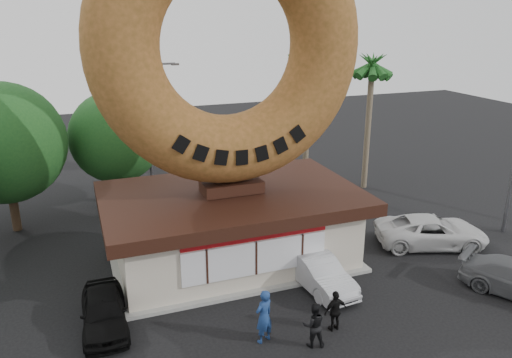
{
  "coord_description": "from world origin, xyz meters",
  "views": [
    {
      "loc": [
        -6.15,
        -13.59,
        10.78
      ],
      "look_at": [
        0.4,
        4.0,
        4.46
      ],
      "focal_mm": 35.0,
      "sensor_mm": 36.0,
      "label": 1
    }
  ],
  "objects": [
    {
      "name": "car_black",
      "position": [
        -5.89,
        2.66,
        0.66
      ],
      "size": [
        1.68,
        3.94,
        1.33
      ],
      "primitive_type": "imported",
      "rotation": [
        0.0,
        0.0,
        -0.03
      ],
      "color": "black",
      "rests_on": "ground"
    },
    {
      "name": "tree_mid",
      "position": [
        -4.0,
        15.0,
        4.02
      ],
      "size": [
        5.2,
        5.2,
        6.63
      ],
      "color": "#473321",
      "rests_on": "ground"
    },
    {
      "name": "car_silver",
      "position": [
        2.53,
        2.53,
        0.69
      ],
      "size": [
        1.86,
        4.29,
        1.37
      ],
      "primitive_type": "imported",
      "rotation": [
        0.0,
        0.0,
        0.1
      ],
      "color": "#ABACB0",
      "rests_on": "ground"
    },
    {
      "name": "giant_donut",
      "position": [
        0.0,
        6.0,
        9.47
      ],
      "size": [
        11.33,
        2.89,
        11.33
      ],
      "primitive_type": "torus",
      "rotation": [
        1.57,
        0.0,
        0.0
      ],
      "color": "#9B5D2D",
      "rests_on": "donut_shop"
    },
    {
      "name": "street_lamp",
      "position": [
        -1.86,
        16.0,
        4.48
      ],
      "size": [
        2.11,
        0.2,
        8.0
      ],
      "color": "#59595E",
      "rests_on": "ground"
    },
    {
      "name": "person_center",
      "position": [
        0.65,
        -0.89,
        0.81
      ],
      "size": [
        0.92,
        0.8,
        1.61
      ],
      "primitive_type": "imported",
      "rotation": [
        0.0,
        0.0,
        2.87
      ],
      "color": "black",
      "rests_on": "ground"
    },
    {
      "name": "palm_near",
      "position": [
        7.5,
        14.0,
        8.41
      ],
      "size": [
        2.6,
        2.6,
        9.75
      ],
      "color": "#726651",
      "rests_on": "ground"
    },
    {
      "name": "tree_west",
      "position": [
        -9.5,
        13.0,
        4.64
      ],
      "size": [
        6.0,
        6.0,
        7.65
      ],
      "color": "#473321",
      "rests_on": "ground"
    },
    {
      "name": "person_right",
      "position": [
        1.76,
        -0.36,
        0.77
      ],
      "size": [
        0.94,
        0.47,
        1.54
      ],
      "primitive_type": "imported",
      "rotation": [
        0.0,
        0.0,
        3.24
      ],
      "color": "black",
      "rests_on": "ground"
    },
    {
      "name": "car_white",
      "position": [
        9.44,
        4.04,
        0.73
      ],
      "size": [
        5.77,
        4.04,
        1.46
      ],
      "primitive_type": "imported",
      "rotation": [
        0.0,
        0.0,
        1.23
      ],
      "color": "silver",
      "rests_on": "ground"
    },
    {
      "name": "ground",
      "position": [
        0.0,
        0.0,
        0.0
      ],
      "size": [
        90.0,
        90.0,
        0.0
      ],
      "primitive_type": "plane",
      "color": "black",
      "rests_on": "ground"
    },
    {
      "name": "donut_shop",
      "position": [
        0.0,
        5.98,
        1.77
      ],
      "size": [
        11.2,
        7.2,
        3.8
      ],
      "color": "beige",
      "rests_on": "ground"
    },
    {
      "name": "palm_far",
      "position": [
        11.0,
        12.5,
        7.48
      ],
      "size": [
        2.6,
        2.6,
        8.75
      ],
      "color": "#726651",
      "rests_on": "ground"
    },
    {
      "name": "person_left",
      "position": [
        -0.83,
        -0.08,
        0.98
      ],
      "size": [
        0.84,
        0.71,
        1.96
      ],
      "primitive_type": "imported",
      "rotation": [
        0.0,
        0.0,
        3.54
      ],
      "color": "navy",
      "rests_on": "ground"
    }
  ]
}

